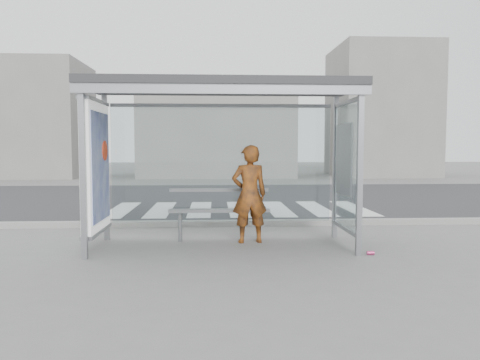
% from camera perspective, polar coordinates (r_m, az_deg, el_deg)
% --- Properties ---
extents(ground, '(80.00, 80.00, 0.00)m').
position_cam_1_polar(ground, '(7.62, -2.10, -8.15)').
color(ground, slate).
rests_on(ground, ground).
extents(road, '(30.00, 10.00, 0.01)m').
position_cam_1_polar(road, '(14.53, -2.61, -2.25)').
color(road, '#2B2B2E').
rests_on(road, ground).
extents(curb, '(30.00, 0.18, 0.12)m').
position_cam_1_polar(curb, '(9.52, -2.31, -5.30)').
color(curb, gray).
rests_on(curb, ground).
extents(crosswalk, '(6.55, 3.00, 0.00)m').
position_cam_1_polar(crosswalk, '(12.07, -0.11, -3.57)').
color(crosswalk, silver).
rests_on(crosswalk, ground).
extents(bus_shelter, '(4.25, 1.65, 2.62)m').
position_cam_1_polar(bus_shelter, '(7.52, -5.00, 6.89)').
color(bus_shelter, gray).
rests_on(bus_shelter, ground).
extents(building_left, '(6.00, 5.00, 6.00)m').
position_cam_1_polar(building_left, '(27.32, -24.49, 6.67)').
color(building_left, slate).
rests_on(building_left, ground).
extents(building_center, '(8.00, 5.00, 5.00)m').
position_cam_1_polar(building_center, '(25.46, -2.86, 6.12)').
color(building_center, slate).
rests_on(building_center, ground).
extents(building_right, '(5.00, 5.00, 7.00)m').
position_cam_1_polar(building_right, '(27.10, 16.72, 7.94)').
color(building_right, slate).
rests_on(building_right, ground).
extents(person, '(0.65, 0.47, 1.64)m').
position_cam_1_polar(person, '(7.83, 1.15, -1.73)').
color(person, orange).
rests_on(person, ground).
extents(bench, '(1.72, 0.32, 0.89)m').
position_cam_1_polar(bench, '(8.02, -2.53, -3.69)').
color(bench, slate).
rests_on(bench, ground).
extents(soda_can, '(0.11, 0.06, 0.06)m').
position_cam_1_polar(soda_can, '(7.32, 15.63, -8.56)').
color(soda_can, '#C73A74').
rests_on(soda_can, ground).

